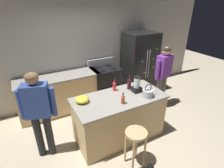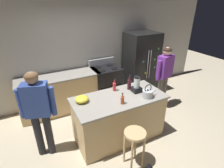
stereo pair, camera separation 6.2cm
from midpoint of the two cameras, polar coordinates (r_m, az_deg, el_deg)
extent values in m
plane|color=beige|center=(3.91, 1.71, -16.44)|extent=(14.00, 14.00, 0.00)
cube|color=#BCB7AD|center=(4.85, -9.87, 10.19)|extent=(8.00, 0.10, 2.70)
cube|color=tan|center=(3.62, 1.81, -11.10)|extent=(1.72, 0.79, 0.91)
cube|color=gray|center=(3.35, 1.92, -4.59)|extent=(1.78, 0.85, 0.04)
cube|color=tan|center=(4.64, -16.71, -3.30)|extent=(2.00, 0.64, 0.91)
cube|color=gray|center=(4.43, -17.49, 2.09)|extent=(2.00, 0.64, 0.04)
cube|color=black|center=(5.31, 8.61, 6.62)|extent=(0.90, 0.70, 1.80)
cylinder|color=#B7BABF|center=(4.99, 10.83, 6.25)|extent=(0.02, 0.02, 0.81)
cylinder|color=#B7BABF|center=(5.04, 11.55, 6.38)|extent=(0.02, 0.02, 0.81)
cube|color=#3FB259|center=(5.10, 14.15, 11.13)|extent=(0.05, 0.01, 0.05)
cube|color=#3FB259|center=(5.11, 12.94, 7.88)|extent=(0.05, 0.01, 0.05)
cube|color=#268CD8|center=(5.24, 14.26, 7.33)|extent=(0.05, 0.01, 0.05)
cube|color=#3FB259|center=(5.21, 12.95, 5.41)|extent=(0.05, 0.01, 0.05)
cube|color=yellow|center=(5.06, 10.13, 3.64)|extent=(0.05, 0.01, 0.05)
cube|color=#268CD8|center=(4.88, 9.47, 7.20)|extent=(0.05, 0.01, 0.05)
cube|color=black|center=(4.94, -2.51, 0.01)|extent=(0.76, 0.64, 0.95)
cube|color=black|center=(4.70, -0.75, -2.03)|extent=(0.60, 0.01, 0.24)
cube|color=#B7BABF|center=(4.97, -4.12, 7.19)|extent=(0.76, 0.06, 0.18)
cylinder|color=black|center=(4.55, -3.83, 4.28)|extent=(0.18, 0.18, 0.01)
cylinder|color=black|center=(4.70, 0.17, 5.06)|extent=(0.18, 0.18, 0.01)
cylinder|color=black|center=(4.81, -5.35, 5.43)|extent=(0.18, 0.18, 0.01)
cylinder|color=black|center=(4.95, -1.51, 6.15)|extent=(0.18, 0.18, 0.01)
cylinder|color=#26262B|center=(3.52, -23.14, -15.26)|extent=(0.16, 0.16, 0.87)
cylinder|color=#26262B|center=(3.48, -20.16, -15.20)|extent=(0.16, 0.16, 0.87)
cube|color=#334C99|center=(3.10, -23.84, -4.96)|extent=(0.45, 0.33, 0.58)
cylinder|color=#334C99|center=(3.19, -28.03, -5.97)|extent=(0.11, 0.11, 0.52)
cylinder|color=#334C99|center=(3.07, -19.14, -5.49)|extent=(0.11, 0.11, 0.52)
sphere|color=#8C664C|center=(2.93, -25.19, 1.62)|extent=(0.25, 0.25, 0.20)
ellipsoid|color=brown|center=(2.92, -25.32, 2.24)|extent=(0.27, 0.27, 0.12)
cylinder|color=#66605B|center=(4.85, 15.76, -2.02)|extent=(0.16, 0.16, 0.88)
cylinder|color=#66605B|center=(4.71, 14.54, -2.71)|extent=(0.16, 0.16, 0.88)
cube|color=#723399|center=(4.50, 16.20, 5.66)|extent=(0.44, 0.30, 0.54)
cylinder|color=#723399|center=(4.72, 17.82, 5.73)|extent=(0.11, 0.11, 0.49)
cylinder|color=#723399|center=(4.32, 14.28, 4.33)|extent=(0.11, 0.11, 0.49)
sphere|color=#D8AD8C|center=(4.39, 16.81, 10.21)|extent=(0.24, 0.24, 0.20)
ellipsoid|color=#332319|center=(4.38, 16.87, 10.65)|extent=(0.25, 0.25, 0.12)
cylinder|color=tan|center=(2.95, 7.25, -15.49)|extent=(0.36, 0.36, 0.04)
cylinder|color=tan|center=(3.08, 6.28, -22.47)|extent=(0.04, 0.04, 0.68)
cylinder|color=tan|center=(3.19, 10.00, -20.78)|extent=(0.04, 0.04, 0.68)
cylinder|color=tan|center=(3.21, 3.79, -19.80)|extent=(0.04, 0.04, 0.68)
cylinder|color=tan|center=(3.31, 7.42, -18.30)|extent=(0.04, 0.04, 0.68)
sphere|color=black|center=(3.21, 11.76, -25.06)|extent=(0.12, 0.12, 0.12)
cone|color=black|center=(3.15, 12.39, -24.64)|extent=(0.04, 0.04, 0.03)
cone|color=black|center=(3.18, 11.64, -23.95)|extent=(0.04, 0.04, 0.03)
cube|color=black|center=(3.55, 7.42, -1.72)|extent=(0.17, 0.17, 0.10)
cylinder|color=silver|center=(3.48, 7.56, 0.52)|extent=(0.12, 0.12, 0.21)
cylinder|color=black|center=(3.43, 7.67, 2.27)|extent=(0.12, 0.12, 0.02)
cylinder|color=red|center=(3.54, 0.29, -0.91)|extent=(0.07, 0.07, 0.17)
cylinder|color=red|center=(3.49, 0.29, 0.85)|extent=(0.03, 0.03, 0.07)
cylinder|color=black|center=(3.47, 0.30, 1.50)|extent=(0.03, 0.03, 0.02)
cylinder|color=#471923|center=(3.60, 5.07, -0.14)|extent=(0.08, 0.08, 0.21)
cylinder|color=#471923|center=(3.54, 5.16, 2.04)|extent=(0.03, 0.03, 0.09)
cylinder|color=black|center=(3.52, 5.20, 2.83)|extent=(0.03, 0.03, 0.02)
cylinder|color=#B24C26|center=(3.12, 3.00, -5.26)|extent=(0.06, 0.06, 0.14)
cylinder|color=#B24C26|center=(3.07, 3.05, -3.66)|extent=(0.02, 0.02, 0.06)
cylinder|color=black|center=(3.05, 3.06, -3.04)|extent=(0.03, 0.03, 0.02)
ellipsoid|color=yellow|center=(3.21, -10.24, -4.96)|extent=(0.25, 0.25, 0.11)
cylinder|color=#B7BABF|center=(3.39, 10.99, -3.04)|extent=(0.20, 0.20, 0.14)
sphere|color=black|center=(3.35, 11.12, -1.77)|extent=(0.03, 0.03, 0.03)
cylinder|color=#B7BABF|center=(3.45, 12.71, -2.22)|extent=(0.09, 0.03, 0.08)
torus|color=black|center=(3.33, 11.17, -1.23)|extent=(0.16, 0.02, 0.16)
camera|label=1|loc=(0.03, -90.51, -0.25)|focal=28.15mm
camera|label=2|loc=(0.03, 89.49, 0.25)|focal=28.15mm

